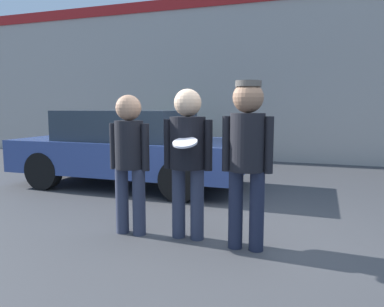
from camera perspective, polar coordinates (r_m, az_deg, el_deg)
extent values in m
plane|color=#3F3F42|center=(4.22, 4.53, -13.29)|extent=(56.00, 56.00, 0.00)
cube|color=#B2A89E|center=(10.33, 13.99, 11.21)|extent=(24.00, 0.18, 4.48)
cylinder|color=#2D3347|center=(4.47, -10.61, -7.05)|extent=(0.15, 0.15, 0.77)
cylinder|color=#2D3347|center=(4.37, -8.09, -7.34)|extent=(0.15, 0.15, 0.77)
cylinder|color=black|center=(4.31, -9.54, 1.32)|extent=(0.32, 0.32, 0.55)
cylinder|color=black|center=(4.41, -11.83, 1.12)|extent=(0.09, 0.09, 0.53)
cylinder|color=black|center=(4.22, -7.13, 0.94)|extent=(0.09, 0.09, 0.53)
sphere|color=tan|center=(4.28, -9.66, 6.89)|extent=(0.29, 0.29, 0.29)
cylinder|color=#2D3347|center=(4.25, -2.07, -7.50)|extent=(0.15, 0.15, 0.80)
cylinder|color=#2D3347|center=(4.18, 0.77, -7.75)|extent=(0.15, 0.15, 0.80)
cylinder|color=black|center=(4.09, -0.67, 1.66)|extent=(0.39, 0.39, 0.57)
cylinder|color=black|center=(4.18, -3.72, 1.46)|extent=(0.09, 0.09, 0.55)
cylinder|color=black|center=(4.02, 2.49, 1.24)|extent=(0.09, 0.09, 0.55)
sphere|color=#DBB28E|center=(4.07, -0.68, 7.73)|extent=(0.30, 0.30, 0.30)
cylinder|color=silver|center=(3.81, -1.08, 1.68)|extent=(0.26, 0.25, 0.10)
cylinder|color=#1E2338|center=(3.96, 6.66, -8.46)|extent=(0.15, 0.15, 0.83)
cylinder|color=#1E2338|center=(3.92, 9.84, -8.68)|extent=(0.15, 0.15, 0.83)
cylinder|color=black|center=(3.81, 8.43, 1.70)|extent=(0.35, 0.35, 0.58)
cylinder|color=black|center=(3.85, 5.28, 1.50)|extent=(0.09, 0.09, 0.57)
cylinder|color=black|center=(3.77, 11.63, 1.26)|extent=(0.09, 0.09, 0.57)
sphere|color=#8C664C|center=(3.79, 8.55, 8.44)|extent=(0.31, 0.31, 0.31)
cylinder|color=#4C4742|center=(3.80, 8.59, 10.48)|extent=(0.26, 0.26, 0.06)
cube|color=#334784|center=(7.13, -9.15, -0.16)|extent=(4.22, 1.95, 0.58)
cube|color=#28333D|center=(7.12, -9.84, 4.34)|extent=(2.20, 1.67, 0.54)
cylinder|color=black|center=(7.47, 3.00, -1.62)|extent=(0.67, 0.22, 0.67)
cylinder|color=black|center=(5.84, -1.85, -4.09)|extent=(0.67, 0.22, 0.67)
cylinder|color=black|center=(8.57, -14.04, -0.69)|extent=(0.67, 0.22, 0.67)
cylinder|color=black|center=(7.20, -21.70, -2.46)|extent=(0.67, 0.22, 0.67)
sphere|color=#285B2D|center=(10.28, -1.38, 1.67)|extent=(0.98, 0.98, 0.98)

